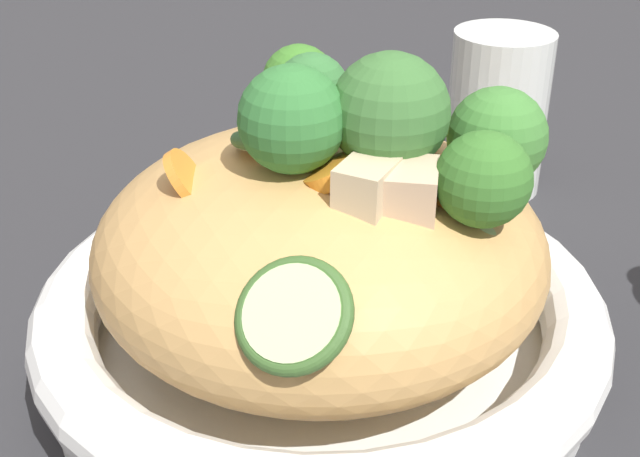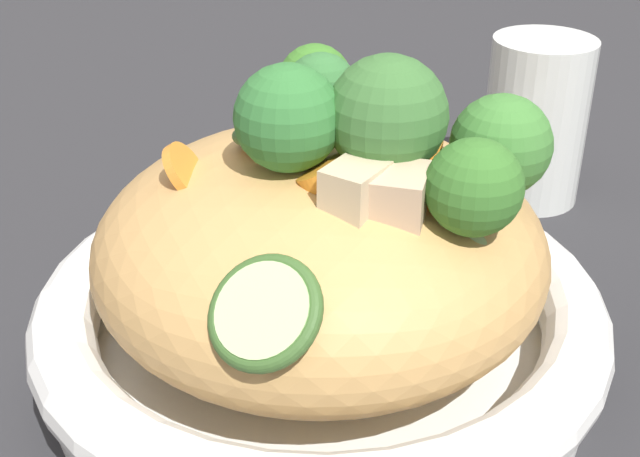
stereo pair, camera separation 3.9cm
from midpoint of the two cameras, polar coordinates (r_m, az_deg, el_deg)
The scene contains 8 objects.
ground_plane at distance 0.44m, azimuth 2.60°, elevation -9.45°, with size 3.00×3.00×0.00m, color #2B2B2E.
serving_bowl at distance 0.42m, azimuth 2.68°, elevation -6.50°, with size 0.28×0.28×0.05m.
noodle_heap at distance 0.40m, azimuth 2.82°, elevation -1.31°, with size 0.21×0.21×0.10m.
broccoli_florets at distance 0.37m, azimuth 7.30°, elevation 6.86°, with size 0.12×0.18×0.07m.
carrot_coins at distance 0.36m, azimuth 5.03°, elevation 3.64°, with size 0.11×0.13×0.03m.
zucchini_slices at distance 0.33m, azimuth -0.06°, elevation -0.18°, with size 0.12×0.12×0.05m.
chicken_chunks at distance 0.34m, azimuth 7.09°, elevation 2.30°, with size 0.04×0.04×0.02m.
drinking_glass at distance 0.60m, azimuth 16.10°, elevation 6.92°, with size 0.07×0.07×0.11m.
Camera 2 is at (0.25, 0.23, 0.27)m, focal length 47.71 mm.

